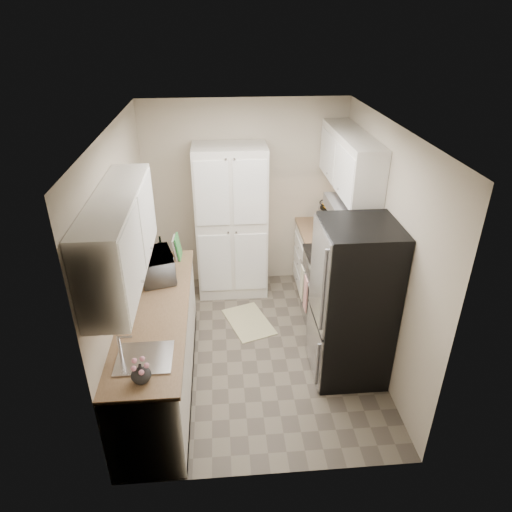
% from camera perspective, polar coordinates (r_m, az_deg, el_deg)
% --- Properties ---
extents(ground, '(3.20, 3.20, 0.00)m').
position_cam_1_polar(ground, '(5.31, -0.11, -11.54)').
color(ground, '#665B4C').
rests_on(ground, ground).
extents(room_shell, '(2.64, 3.24, 2.52)m').
position_cam_1_polar(room_shell, '(4.44, -0.35, 4.72)').
color(room_shell, beige).
rests_on(room_shell, ground).
extents(pantry_cabinet, '(0.90, 0.55, 2.00)m').
position_cam_1_polar(pantry_cabinet, '(5.89, -3.10, 4.20)').
color(pantry_cabinet, silver).
rests_on(pantry_cabinet, ground).
extents(base_cabinet_left, '(0.60, 2.30, 0.88)m').
position_cam_1_polar(base_cabinet_left, '(4.73, -11.94, -11.15)').
color(base_cabinet_left, silver).
rests_on(base_cabinet_left, ground).
extents(countertop_left, '(0.63, 2.33, 0.04)m').
position_cam_1_polar(countertop_left, '(4.46, -12.52, -6.57)').
color(countertop_left, '#846647').
rests_on(countertop_left, base_cabinet_left).
extents(base_cabinet_right, '(0.60, 0.80, 0.88)m').
position_cam_1_polar(base_cabinet_right, '(6.17, 8.18, -0.69)').
color(base_cabinet_right, silver).
rests_on(base_cabinet_right, ground).
extents(countertop_right, '(0.63, 0.83, 0.04)m').
position_cam_1_polar(countertop_right, '(5.97, 8.48, 3.18)').
color(countertop_right, '#846647').
rests_on(countertop_right, base_cabinet_right).
extents(electric_range, '(0.71, 0.78, 1.13)m').
position_cam_1_polar(electric_range, '(5.48, 9.78, -4.38)').
color(electric_range, '#B7B7BC').
rests_on(electric_range, ground).
extents(refrigerator, '(0.70, 0.72, 1.70)m').
position_cam_1_polar(refrigerator, '(4.63, 12.03, -5.82)').
color(refrigerator, '#B7B7BC').
rests_on(refrigerator, ground).
extents(microwave, '(0.46, 0.57, 0.28)m').
position_cam_1_polar(microwave, '(4.86, -12.33, -1.23)').
color(microwave, '#B7B6BB').
rests_on(microwave, countertop_left).
extents(wine_bottle, '(0.07, 0.07, 0.27)m').
position_cam_1_polar(wine_bottle, '(5.18, -11.79, 0.76)').
color(wine_bottle, black).
rests_on(wine_bottle, countertop_left).
extents(flower_vase, '(0.20, 0.20, 0.16)m').
position_cam_1_polar(flower_vase, '(3.64, -14.20, -14.00)').
color(flower_vase, silver).
rests_on(flower_vase, countertop_left).
extents(cutting_board, '(0.03, 0.22, 0.27)m').
position_cam_1_polar(cutting_board, '(5.22, -9.69, 1.14)').
color(cutting_board, green).
rests_on(cutting_board, countertop_left).
extents(toaster_oven, '(0.40, 0.46, 0.23)m').
position_cam_1_polar(toaster_oven, '(6.07, 9.19, 4.94)').
color(toaster_oven, '#A9A9AD').
rests_on(toaster_oven, countertop_right).
extents(fruit_basket, '(0.35, 0.35, 0.11)m').
position_cam_1_polar(fruit_basket, '(6.01, 9.23, 6.47)').
color(fruit_basket, '#FFAB09').
rests_on(fruit_basket, toaster_oven).
extents(kitchen_mat, '(0.66, 0.84, 0.01)m').
position_cam_1_polar(kitchen_mat, '(5.71, -0.91, -8.22)').
color(kitchen_mat, beige).
rests_on(kitchen_mat, ground).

